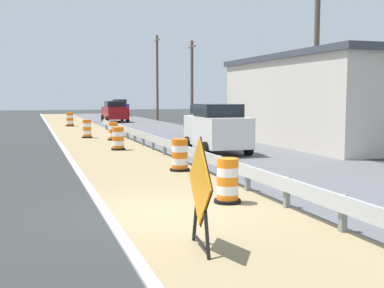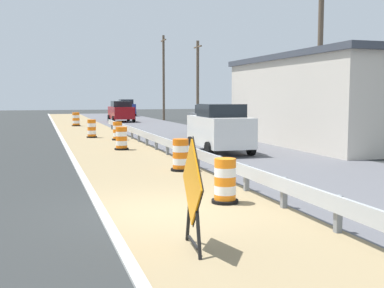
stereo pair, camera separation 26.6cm
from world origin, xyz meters
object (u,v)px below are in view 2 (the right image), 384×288
at_px(traffic_barrel_nearest, 225,183).
at_px(utility_pole_far, 164,77).
at_px(car_lead_far_lane, 220,129).
at_px(car_mid_far_lane, 213,120).
at_px(utility_pole_mid, 198,82).
at_px(traffic_barrel_farthest, 76,120).
at_px(traffic_barrel_mid, 121,139).
at_px(utility_pole_near, 320,56).
at_px(car_trailing_near_lane, 126,108).
at_px(traffic_barrel_far, 92,129).
at_px(warning_sign_diamond, 192,188).
at_px(traffic_barrel_farther, 118,132).
at_px(traffic_barrel_close, 181,156).
at_px(car_lead_near_lane, 121,111).

height_order(traffic_barrel_nearest, utility_pole_far, utility_pole_far).
bearing_deg(car_lead_far_lane, car_mid_far_lane, -16.77).
bearing_deg(car_lead_far_lane, utility_pole_far, -7.96).
bearing_deg(utility_pole_mid, traffic_barrel_farthest, 163.30).
relative_size(traffic_barrel_mid, utility_pole_near, 0.13).
xyz_separation_m(car_trailing_near_lane, utility_pole_mid, (2.16, -22.36, 2.64)).
relative_size(traffic_barrel_far, utility_pole_far, 0.13).
bearing_deg(traffic_barrel_mid, warning_sign_diamond, -94.92).
xyz_separation_m(traffic_barrel_mid, car_trailing_near_lane, (6.88, 38.48, 0.55)).
xyz_separation_m(car_mid_far_lane, utility_pole_near, (1.46, -9.94, 3.31)).
distance_m(traffic_barrel_nearest, utility_pole_far, 39.38).
relative_size(car_trailing_near_lane, utility_pole_mid, 0.57).
bearing_deg(car_mid_far_lane, traffic_barrel_farther, -78.54).
relative_size(warning_sign_diamond, traffic_barrel_close, 1.74).
height_order(warning_sign_diamond, traffic_barrel_farther, warning_sign_diamond).
distance_m(car_lead_near_lane, car_mid_far_lane, 18.31).
relative_size(warning_sign_diamond, traffic_barrel_farther, 1.81).
height_order(warning_sign_diamond, utility_pole_far, utility_pole_far).
distance_m(traffic_barrel_farther, car_lead_near_lane, 19.92).
bearing_deg(warning_sign_diamond, utility_pole_near, -123.84).
bearing_deg(traffic_barrel_far, traffic_barrel_nearest, -86.65).
bearing_deg(traffic_barrel_close, car_lead_near_lane, 84.35).
bearing_deg(traffic_barrel_farthest, traffic_barrel_close, -86.55).
relative_size(traffic_barrel_farthest, utility_pole_mid, 0.16).
height_order(traffic_barrel_close, utility_pole_far, utility_pole_far).
relative_size(traffic_barrel_close, car_mid_far_lane, 0.22).
bearing_deg(utility_pole_mid, car_lead_near_lane, 120.48).
distance_m(traffic_barrel_mid, car_trailing_near_lane, 39.09).
distance_m(traffic_barrel_nearest, utility_pole_near, 12.39).
height_order(traffic_barrel_mid, car_lead_far_lane, car_lead_far_lane).
bearing_deg(traffic_barrel_close, traffic_barrel_far, 96.06).
relative_size(traffic_barrel_close, traffic_barrel_mid, 1.01).
relative_size(traffic_barrel_farther, car_mid_far_lane, 0.22).
xyz_separation_m(warning_sign_diamond, car_lead_near_lane, (5.29, 39.84, -0.02)).
xyz_separation_m(car_lead_near_lane, utility_pole_near, (4.43, -28.01, 3.27)).
distance_m(warning_sign_diamond, traffic_barrel_far, 22.29).
bearing_deg(car_mid_far_lane, utility_pole_mid, 165.36).
distance_m(traffic_barrel_far, traffic_barrel_farther, 2.41).
xyz_separation_m(traffic_barrel_farthest, car_mid_far_lane, (7.66, -12.42, 0.45)).
height_order(car_trailing_near_lane, car_mid_far_lane, car_trailing_near_lane).
bearing_deg(car_lead_near_lane, traffic_barrel_far, 164.96).
height_order(traffic_barrel_close, utility_pole_mid, utility_pole_mid).
height_order(traffic_barrel_close, traffic_barrel_mid, traffic_barrel_close).
bearing_deg(utility_pole_near, traffic_barrel_farthest, 112.20).
distance_m(traffic_barrel_close, traffic_barrel_far, 14.19).
bearing_deg(traffic_barrel_mid, car_trailing_near_lane, 79.87).
relative_size(traffic_barrel_far, utility_pole_mid, 0.16).
bearing_deg(utility_pole_near, car_trailing_near_lane, 92.11).
height_order(traffic_barrel_farther, car_lead_near_lane, car_lead_near_lane).
bearing_deg(car_trailing_near_lane, car_lead_near_lane, -11.40).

